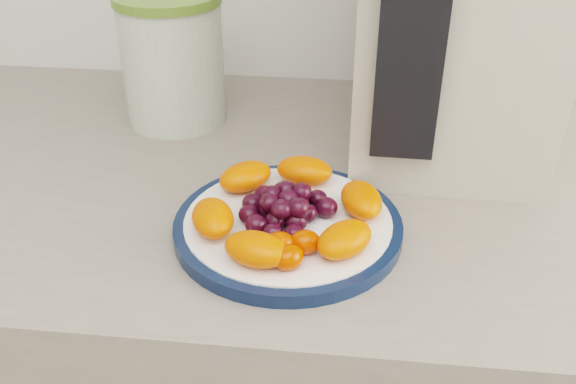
# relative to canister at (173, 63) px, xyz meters

# --- Properties ---
(plate_rim) EXTENTS (0.24, 0.24, 0.01)m
(plate_rim) POSITION_rel_canister_xyz_m (0.19, -0.26, -0.07)
(plate_rim) COLOR #0D1C39
(plate_rim) RESTS_ON counter
(plate_face) EXTENTS (0.21, 0.21, 0.02)m
(plate_face) POSITION_rel_canister_xyz_m (0.19, -0.26, -0.07)
(plate_face) COLOR white
(plate_face) RESTS_ON counter
(canister) EXTENTS (0.17, 0.17, 0.16)m
(canister) POSITION_rel_canister_xyz_m (0.00, 0.00, 0.00)
(canister) COLOR #3F5C1A
(canister) RESTS_ON counter
(appliance_panel) EXTENTS (0.07, 0.02, 0.29)m
(appliance_panel) POSITION_rel_canister_xyz_m (0.30, -0.18, 0.12)
(appliance_panel) COLOR black
(appliance_panel) RESTS_ON appliance_body
(fruit_plate) EXTENTS (0.21, 0.20, 0.04)m
(fruit_plate) POSITION_rel_canister_xyz_m (0.19, -0.26, -0.05)
(fruit_plate) COLOR #FF3E00
(fruit_plate) RESTS_ON plate_face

